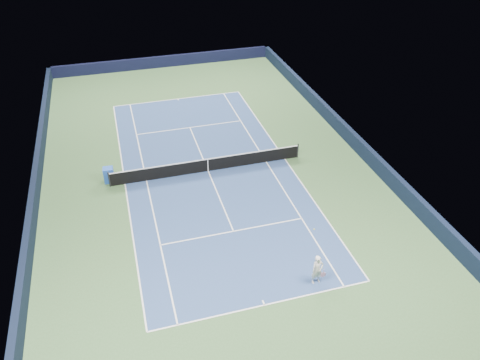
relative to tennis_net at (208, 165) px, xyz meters
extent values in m
plane|color=#375930|center=(0.00, 0.00, -0.50)|extent=(40.00, 40.00, 0.00)
cube|color=black|center=(0.00, 19.82, 0.05)|extent=(22.00, 0.35, 1.10)
cube|color=black|center=(10.82, 0.00, 0.05)|extent=(0.35, 40.00, 1.10)
cube|color=black|center=(-10.82, 0.00, 0.05)|extent=(0.35, 40.00, 1.10)
cube|color=navy|center=(0.00, 0.00, -0.50)|extent=(10.97, 23.77, 0.01)
cube|color=white|center=(0.00, 11.88, -0.50)|extent=(10.97, 0.08, 0.00)
cube|color=white|center=(0.00, -11.88, -0.50)|extent=(10.97, 0.08, 0.00)
cube|color=white|center=(5.49, 0.00, -0.50)|extent=(0.08, 23.77, 0.00)
cube|color=white|center=(-5.49, 0.00, -0.50)|extent=(0.08, 23.77, 0.00)
cube|color=white|center=(4.12, 0.00, -0.50)|extent=(0.08, 23.77, 0.00)
cube|color=white|center=(-4.12, 0.00, -0.50)|extent=(0.08, 23.77, 0.00)
cube|color=white|center=(0.00, 6.40, -0.50)|extent=(8.23, 0.08, 0.00)
cube|color=white|center=(0.00, -6.40, -0.50)|extent=(8.23, 0.08, 0.00)
cube|color=white|center=(0.00, 0.00, -0.50)|extent=(0.08, 12.80, 0.00)
cube|color=white|center=(0.00, 11.73, -0.50)|extent=(0.08, 0.30, 0.00)
cube|color=white|center=(0.00, -11.73, -0.50)|extent=(0.08, 0.30, 0.00)
cylinder|color=black|center=(-6.40, 0.00, 0.03)|extent=(0.10, 0.10, 1.07)
cylinder|color=black|center=(6.40, 0.00, 0.03)|extent=(0.10, 0.10, 1.07)
cube|color=black|center=(0.00, 0.00, -0.05)|extent=(12.80, 0.03, 0.91)
cube|color=white|center=(0.00, 0.00, 0.44)|extent=(12.80, 0.04, 0.06)
cube|color=white|center=(0.00, 0.00, -0.05)|extent=(0.05, 0.04, 0.91)
cube|color=blue|center=(-6.40, 0.57, 0.01)|extent=(0.66, 0.61, 1.03)
cube|color=white|center=(-6.11, 0.57, -0.05)|extent=(0.08, 0.46, 0.46)
imported|color=silver|center=(2.91, -11.19, 0.33)|extent=(0.65, 0.47, 1.67)
cylinder|color=pink|center=(3.23, -11.24, 0.20)|extent=(0.03, 0.03, 0.28)
cylinder|color=black|center=(3.23, -11.24, -0.04)|extent=(0.28, 0.02, 0.28)
cylinder|color=pink|center=(3.23, -11.24, -0.04)|extent=(0.29, 0.03, 0.29)
sphere|color=yellow|center=(3.01, -10.19, 2.06)|extent=(0.07, 0.07, 0.07)
camera|label=1|loc=(-5.18, -25.71, 16.77)|focal=35.00mm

